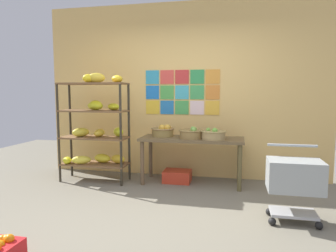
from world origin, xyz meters
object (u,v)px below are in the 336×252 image
at_px(produce_crate_under_table, 177,176).
at_px(banana_shelf_unit, 97,122).
at_px(shopping_cart, 294,179).
at_px(fruit_basket_back_left, 213,134).
at_px(fruit_basket_right, 163,131).
at_px(fruit_basket_back_right, 191,133).
at_px(display_table, 192,144).

bearing_deg(produce_crate_under_table, banana_shelf_unit, -171.10).
bearing_deg(shopping_cart, banana_shelf_unit, 153.69).
bearing_deg(fruit_basket_back_left, banana_shelf_unit, -177.38).
relative_size(fruit_basket_right, produce_crate_under_table, 0.86).
height_order(produce_crate_under_table, shopping_cart, shopping_cart).
distance_m(fruit_basket_back_right, produce_crate_under_table, 0.72).
relative_size(banana_shelf_unit, fruit_basket_back_left, 4.59).
bearing_deg(banana_shelf_unit, fruit_basket_right, 13.79).
relative_size(display_table, produce_crate_under_table, 3.68).
xyz_separation_m(produce_crate_under_table, shopping_cart, (1.48, -1.19, 0.38)).
height_order(banana_shelf_unit, fruit_basket_right, banana_shelf_unit).
height_order(display_table, produce_crate_under_table, display_table).
bearing_deg(fruit_basket_back_left, fruit_basket_back_right, 171.67).
distance_m(banana_shelf_unit, display_table, 1.50).
bearing_deg(fruit_basket_right, shopping_cart, -35.99).
bearing_deg(banana_shelf_unit, display_table, 6.67).
bearing_deg(produce_crate_under_table, fruit_basket_back_right, -15.71).
relative_size(display_table, fruit_basket_back_right, 4.17).
relative_size(fruit_basket_right, shopping_cart, 0.45).
height_order(display_table, shopping_cart, shopping_cart).
relative_size(banana_shelf_unit, display_table, 1.09).
xyz_separation_m(display_table, shopping_cart, (1.25, -1.17, -0.13)).
distance_m(fruit_basket_back_right, shopping_cart, 1.71).
relative_size(display_table, fruit_basket_back_left, 4.22).
distance_m(fruit_basket_right, produce_crate_under_table, 0.73).
relative_size(banana_shelf_unit, shopping_cart, 2.07).
xyz_separation_m(fruit_basket_back_right, shopping_cart, (1.25, -1.13, -0.30)).
relative_size(display_table, fruit_basket_right, 4.27).
xyz_separation_m(display_table, fruit_basket_right, (-0.46, 0.07, 0.18)).
xyz_separation_m(fruit_basket_right, shopping_cart, (1.71, -1.24, -0.31)).
distance_m(display_table, shopping_cart, 1.72).
bearing_deg(fruit_basket_back_left, shopping_cart, -49.42).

